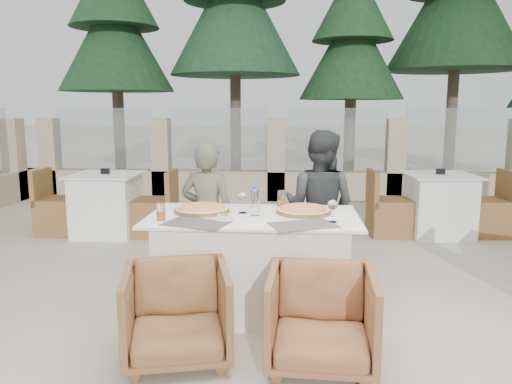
# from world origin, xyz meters

# --- Properties ---
(ground) EXTENTS (80.00, 80.00, 0.00)m
(ground) POSITION_xyz_m (0.00, 0.00, 0.00)
(ground) COLOR #B9B19E
(ground) RESTS_ON ground
(sand_patch) EXTENTS (30.00, 16.00, 0.01)m
(sand_patch) POSITION_xyz_m (0.00, 14.00, 0.01)
(sand_patch) COLOR beige
(sand_patch) RESTS_ON ground
(perimeter_wall_far) EXTENTS (10.00, 0.34, 1.60)m
(perimeter_wall_far) POSITION_xyz_m (0.00, 4.80, 0.80)
(perimeter_wall_far) COLOR tan
(perimeter_wall_far) RESTS_ON ground
(pine_far_left) EXTENTS (2.42, 2.42, 5.50)m
(pine_far_left) POSITION_xyz_m (-3.50, 7.00, 2.75)
(pine_far_left) COLOR #1B3F20
(pine_far_left) RESTS_ON ground
(pine_mid_left) EXTENTS (2.86, 2.86, 6.50)m
(pine_mid_left) POSITION_xyz_m (-1.00, 7.50, 3.25)
(pine_mid_left) COLOR #1E4728
(pine_mid_left) RESTS_ON ground
(pine_centre) EXTENTS (2.20, 2.20, 5.00)m
(pine_centre) POSITION_xyz_m (1.50, 7.20, 2.50)
(pine_centre) COLOR #1B4020
(pine_centre) RESTS_ON ground
(pine_mid_right) EXTENTS (2.99, 2.99, 6.80)m
(pine_mid_right) POSITION_xyz_m (3.80, 7.80, 3.40)
(pine_mid_right) COLOR #16361A
(pine_mid_right) RESTS_ON ground
(dining_table) EXTENTS (1.60, 0.90, 0.77)m
(dining_table) POSITION_xyz_m (-0.03, 0.00, 0.39)
(dining_table) COLOR white
(dining_table) RESTS_ON ground
(placemat_near_left) EXTENTS (0.52, 0.41, 0.00)m
(placemat_near_left) POSITION_xyz_m (-0.41, -0.30, 0.77)
(placemat_near_left) COLOR #534E47
(placemat_near_left) RESTS_ON dining_table
(placemat_near_right) EXTENTS (0.53, 0.45, 0.00)m
(placemat_near_right) POSITION_xyz_m (0.34, -0.30, 0.77)
(placemat_near_right) COLOR #5F5951
(placemat_near_right) RESTS_ON dining_table
(pizza_left) EXTENTS (0.56, 0.56, 0.06)m
(pizza_left) POSITION_xyz_m (-0.44, 0.09, 0.80)
(pizza_left) COLOR orange
(pizza_left) RESTS_ON dining_table
(pizza_right) EXTENTS (0.56, 0.56, 0.06)m
(pizza_right) POSITION_xyz_m (0.35, 0.11, 0.80)
(pizza_right) COLOR #F85621
(pizza_right) RESTS_ON dining_table
(water_bottle) EXTENTS (0.08, 0.08, 0.23)m
(water_bottle) POSITION_xyz_m (-0.02, -0.00, 0.89)
(water_bottle) COLOR #A5C3D9
(water_bottle) RESTS_ON dining_table
(wine_glass_centre) EXTENTS (0.10, 0.10, 0.18)m
(wine_glass_centre) POSITION_xyz_m (-0.12, 0.08, 0.86)
(wine_glass_centre) COLOR white
(wine_glass_centre) RESTS_ON dining_table
(wine_glass_corner) EXTENTS (0.10, 0.10, 0.18)m
(wine_glass_corner) POSITION_xyz_m (0.55, -0.19, 0.86)
(wine_glass_corner) COLOR white
(wine_glass_corner) RESTS_ON dining_table
(beer_glass_left) EXTENTS (0.07, 0.07, 0.13)m
(beer_glass_left) POSITION_xyz_m (-0.69, -0.22, 0.84)
(beer_glass_left) COLOR orange
(beer_glass_left) RESTS_ON dining_table
(beer_glass_right) EXTENTS (0.08, 0.08, 0.14)m
(beer_glass_right) POSITION_xyz_m (0.18, 0.32, 0.84)
(beer_glass_right) COLOR orange
(beer_glass_right) RESTS_ON dining_table
(olive_dish) EXTENTS (0.12, 0.12, 0.04)m
(olive_dish) POSITION_xyz_m (-0.23, -0.17, 0.79)
(olive_dish) COLOR silver
(olive_dish) RESTS_ON dining_table
(armchair_far_left) EXTENTS (0.77, 0.78, 0.59)m
(armchair_far_left) POSITION_xyz_m (-0.50, 0.67, 0.30)
(armchair_far_left) COLOR brown
(armchair_far_left) RESTS_ON ground
(armchair_far_right) EXTENTS (0.82, 0.83, 0.64)m
(armchair_far_right) POSITION_xyz_m (0.36, 0.69, 0.32)
(armchair_far_right) COLOR brown
(armchair_far_right) RESTS_ON ground
(armchair_near_left) EXTENTS (0.78, 0.80, 0.61)m
(armchair_near_left) POSITION_xyz_m (-0.45, -0.79, 0.30)
(armchair_near_left) COLOR brown
(armchair_near_left) RESTS_ON ground
(armchair_near_right) EXTENTS (0.68, 0.70, 0.61)m
(armchair_near_right) POSITION_xyz_m (0.45, -0.81, 0.30)
(armchair_near_right) COLOR brown
(armchair_near_right) RESTS_ON ground
(diner_left) EXTENTS (0.51, 0.38, 1.29)m
(diner_left) POSITION_xyz_m (-0.47, 0.51, 0.65)
(diner_left) COLOR #51533C
(diner_left) RESTS_ON ground
(diner_right) EXTENTS (0.83, 0.75, 1.39)m
(diner_right) POSITION_xyz_m (0.51, 0.72, 0.69)
(diner_right) COLOR #323537
(diner_right) RESTS_ON ground
(bg_table_a) EXTENTS (1.65, 0.83, 0.77)m
(bg_table_a) POSITION_xyz_m (-2.04, 2.26, 0.39)
(bg_table_a) COLOR white
(bg_table_a) RESTS_ON ground
(bg_table_b) EXTENTS (1.69, 0.92, 0.77)m
(bg_table_b) POSITION_xyz_m (2.09, 2.52, 0.39)
(bg_table_b) COLOR white
(bg_table_b) RESTS_ON ground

